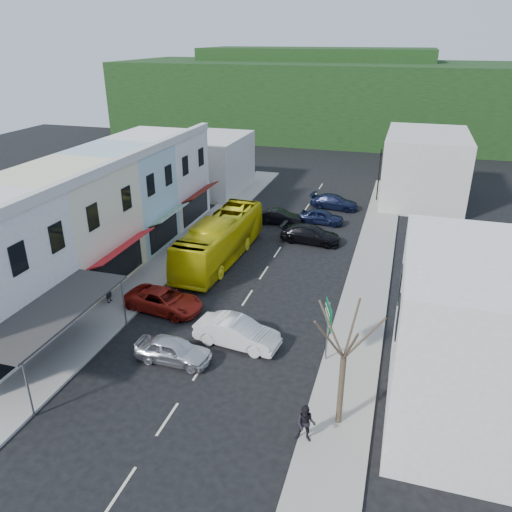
{
  "coord_description": "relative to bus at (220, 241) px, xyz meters",
  "views": [
    {
      "loc": [
        9.01,
        -23.84,
        16.04
      ],
      "look_at": [
        0.0,
        6.0,
        2.2
      ],
      "focal_mm": 35.0,
      "sensor_mm": 36.0,
      "label": 1
    }
  ],
  "objects": [
    {
      "name": "sidewalk_right",
      "position": [
        11.39,
        0.66,
        -1.48
      ],
      "size": [
        3.0,
        52.0,
        0.15
      ],
      "primitive_type": "cube",
      "color": "gray",
      "rests_on": "ground"
    },
    {
      "name": "car_navy_far",
      "position": [
        6.57,
        15.06,
        -0.85
      ],
      "size": [
        4.69,
        2.38,
        1.4
      ],
      "primitive_type": "imported",
      "rotation": [
        0.0,
        0.0,
        1.45
      ],
      "color": "black",
      "rests_on": "ground"
    },
    {
      "name": "distant_block_right",
      "position": [
        14.89,
        20.66,
        1.95
      ],
      "size": [
        8.0,
        12.0,
        7.0
      ],
      "primitive_type": "cube",
      "color": "#B7B2A8",
      "rests_on": "ground"
    },
    {
      "name": "hillside",
      "position": [
        2.43,
        55.75,
        5.18
      ],
      "size": [
        80.0,
        26.0,
        14.0
      ],
      "color": "black",
      "rests_on": "ground"
    },
    {
      "name": "car_black_far",
      "position": [
        2.41,
        9.15,
        -0.85
      ],
      "size": [
        4.48,
        2.02,
        1.4
      ],
      "primitive_type": "imported",
      "rotation": [
        0.0,
        0.0,
        1.62
      ],
      "color": "black",
      "rests_on": "ground"
    },
    {
      "name": "car_black_near",
      "position": [
        6.03,
        5.45,
        -0.85
      ],
      "size": [
        4.62,
        2.16,
        1.4
      ],
      "primitive_type": "imported",
      "rotation": [
        0.0,
        0.0,
        1.5
      ],
      "color": "black",
      "rests_on": "ground"
    },
    {
      "name": "direction_sign",
      "position": [
        10.06,
        -10.85,
        0.24
      ],
      "size": [
        1.16,
        1.72,
        3.57
      ],
      "primitive_type": null,
      "rotation": [
        0.0,
        0.0,
        0.33
      ],
      "color": "#055929",
      "rests_on": "ground"
    },
    {
      "name": "pedestrian_right",
      "position": [
        10.19,
        -16.94,
        -0.55
      ],
      "size": [
        0.72,
        0.46,
        1.7
      ],
      "primitive_type": "imported",
      "rotation": [
        0.0,
        0.0,
        0.04
      ],
      "color": "black",
      "rests_on": "sidewalk_right"
    },
    {
      "name": "distant_block_left",
      "position": [
        -8.11,
        17.66,
        1.45
      ],
      "size": [
        8.0,
        10.0,
        6.0
      ],
      "primitive_type": "cube",
      "color": "#B7B2A8",
      "rests_on": "ground"
    },
    {
      "name": "shopfront_row",
      "position": [
        -8.61,
        -4.34,
        2.45
      ],
      "size": [
        8.25,
        30.0,
        8.0
      ],
      "color": "beige",
      "rests_on": "ground"
    },
    {
      "name": "car_white",
      "position": [
        5.01,
        -10.74,
        -0.85
      ],
      "size": [
        4.58,
        2.31,
        1.4
      ],
      "primitive_type": "imported",
      "rotation": [
        0.0,
        0.0,
        1.45
      ],
      "color": "silver",
      "rests_on": "ground"
    },
    {
      "name": "sidewalk_left",
      "position": [
        -3.61,
        0.66,
        -1.48
      ],
      "size": [
        3.0,
        52.0,
        0.15
      ],
      "primitive_type": "cube",
      "color": "gray",
      "rests_on": "ground"
    },
    {
      "name": "right_building",
      "position": [
        17.39,
        -13.34,
        2.45
      ],
      "size": [
        8.0,
        9.0,
        8.0
      ],
      "primitive_type": "cube",
      "color": "beige",
      "rests_on": "ground"
    },
    {
      "name": "ground",
      "position": [
        3.89,
        -9.34,
        -1.55
      ],
      "size": [
        120.0,
        120.0,
        0.0
      ],
      "primitive_type": "plane",
      "color": "black",
      "rests_on": "ground"
    },
    {
      "name": "traffic_signal",
      "position": [
        10.49,
        18.78,
        1.2
      ],
      "size": [
        0.84,
        1.25,
        5.5
      ],
      "primitive_type": null,
      "rotation": [
        0.0,
        0.0,
        3.28
      ],
      "color": "black",
      "rests_on": "ground"
    },
    {
      "name": "car_navy_mid",
      "position": [
        6.14,
        10.31,
        -0.85
      ],
      "size": [
        4.52,
        2.11,
        1.4
      ],
      "primitive_type": "imported",
      "rotation": [
        0.0,
        0.0,
        1.5
      ],
      "color": "black",
      "rests_on": "ground"
    },
    {
      "name": "pedestrian_left",
      "position": [
        -4.43,
        -8.71,
        -0.55
      ],
      "size": [
        0.44,
        0.63,
        1.7
      ],
      "primitive_type": "imported",
      "rotation": [
        0.0,
        0.0,
        1.65
      ],
      "color": "black",
      "rests_on": "sidewalk_left"
    },
    {
      "name": "bus",
      "position": [
        0.0,
        0.0,
        0.0
      ],
      "size": [
        2.91,
        11.68,
        3.1
      ],
      "primitive_type": "imported",
      "rotation": [
        0.0,
        0.0,
        -0.04
      ],
      "color": "yellow",
      "rests_on": "ground"
    },
    {
      "name": "street_tree",
      "position": [
        11.39,
        -15.39,
        2.01
      ],
      "size": [
        3.05,
        3.05,
        7.13
      ],
      "primitive_type": null,
      "rotation": [
        0.0,
        0.0,
        -0.18
      ],
      "color": "#352A1E",
      "rests_on": "ground"
    },
    {
      "name": "car_red",
      "position": [
        -0.66,
        -8.4,
        -0.85
      ],
      "size": [
        4.8,
        2.45,
        1.4
      ],
      "primitive_type": "imported",
      "rotation": [
        0.0,
        0.0,
        1.45
      ],
      "color": "maroon",
      "rests_on": "ground"
    },
    {
      "name": "car_silver",
      "position": [
        2.25,
        -13.2,
        -0.85
      ],
      "size": [
        4.43,
        1.87,
        1.4
      ],
      "primitive_type": "imported",
      "rotation": [
        0.0,
        0.0,
        1.56
      ],
      "color": "silver",
      "rests_on": "ground"
    }
  ]
}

